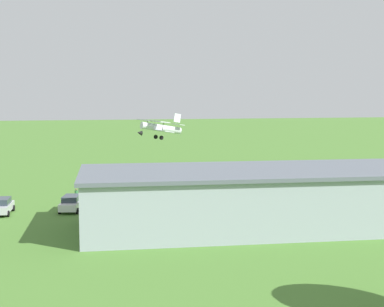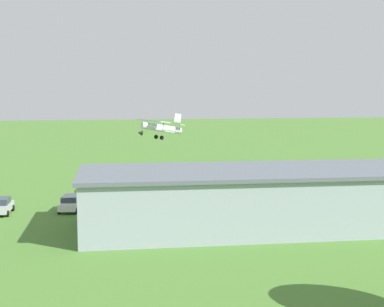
% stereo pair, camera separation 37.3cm
% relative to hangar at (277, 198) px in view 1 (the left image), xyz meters
% --- Properties ---
extents(ground_plane, '(400.00, 400.00, 0.00)m').
position_rel_hangar_xyz_m(ground_plane, '(5.37, -30.13, -2.77)').
color(ground_plane, '#47752D').
extents(hangar, '(37.23, 14.43, 5.52)m').
position_rel_hangar_xyz_m(hangar, '(0.00, 0.00, 0.00)').
color(hangar, '#99A3AD').
rests_on(hangar, ground_plane).
extents(biplane, '(7.55, 8.56, 3.90)m').
position_rel_hangar_xyz_m(biplane, '(6.06, -33.93, 4.71)').
color(biplane, silver).
extents(car_white, '(2.78, 4.84, 1.66)m').
position_rel_hangar_xyz_m(car_white, '(19.01, -11.26, -1.91)').
color(car_white, white).
rests_on(car_white, ground_plane).
extents(car_silver, '(2.31, 4.35, 1.69)m').
position_rel_hangar_xyz_m(car_silver, '(26.12, -11.09, -1.90)').
color(car_silver, '#B7B7BC').
rests_on(car_silver, ground_plane).
extents(person_by_parked_cars, '(0.44, 0.44, 1.68)m').
position_rel_hangar_xyz_m(person_by_parked_cars, '(-12.50, -15.44, -1.93)').
color(person_by_parked_cars, navy).
rests_on(person_by_parked_cars, ground_plane).
extents(person_beside_truck, '(0.54, 0.54, 1.62)m').
position_rel_hangar_xyz_m(person_beside_truck, '(-16.49, -11.94, -1.97)').
color(person_beside_truck, '#B23333').
rests_on(person_beside_truck, ground_plane).
extents(person_near_hangar_door, '(0.40, 0.40, 1.59)m').
position_rel_hangar_xyz_m(person_near_hangar_door, '(-15.52, -13.02, -1.98)').
color(person_near_hangar_door, beige).
rests_on(person_near_hangar_door, ground_plane).
extents(person_at_fence_line, '(0.41, 0.41, 1.55)m').
position_rel_hangar_xyz_m(person_at_fence_line, '(18.48, -16.13, -2.00)').
color(person_at_fence_line, '#72338C').
rests_on(person_at_fence_line, ground_plane).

